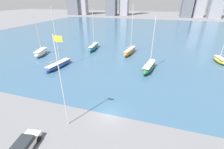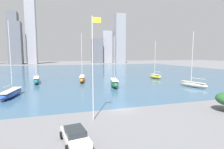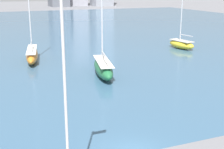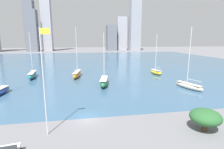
{
  "view_description": "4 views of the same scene",
  "coord_description": "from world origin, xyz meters",
  "px_view_note": "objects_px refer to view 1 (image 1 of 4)",
  "views": [
    {
      "loc": [
        6.09,
        -18.69,
        17.57
      ],
      "look_at": [
        -2.71,
        10.58,
        2.15
      ],
      "focal_mm": 24.0,
      "sensor_mm": 36.0,
      "label": 1
    },
    {
      "loc": [
        -9.8,
        -26.82,
        8.88
      ],
      "look_at": [
        1.56,
        10.6,
        4.58
      ],
      "focal_mm": 28.0,
      "sensor_mm": 36.0,
      "label": 2
    },
    {
      "loc": [
        -8.63,
        -17.74,
        11.5
      ],
      "look_at": [
        1.65,
        8.13,
        3.62
      ],
      "focal_mm": 50.0,
      "sensor_mm": 36.0,
      "label": 3
    },
    {
      "loc": [
        -0.6,
        -26.38,
        12.53
      ],
      "look_at": [
        6.94,
        17.81,
        3.42
      ],
      "focal_mm": 28.0,
      "sensor_mm": 36.0,
      "label": 4
    }
  ],
  "objects_px": {
    "sailboat_orange": "(130,51)",
    "sailboat_yellow": "(220,60)",
    "sailboat_white": "(41,52)",
    "sailboat_teal": "(94,47)",
    "flag_pole": "(62,83)",
    "sailboat_blue": "(59,65)",
    "sailboat_green": "(149,67)",
    "parked_sedan_white": "(23,146)"
  },
  "relations": [
    {
      "from": "flag_pole",
      "to": "sailboat_teal",
      "type": "relative_size",
      "value": 0.94
    },
    {
      "from": "sailboat_blue",
      "to": "sailboat_yellow",
      "type": "xyz_separation_m",
      "value": [
        45.38,
        17.6,
        0.06
      ]
    },
    {
      "from": "sailboat_green",
      "to": "parked_sedan_white",
      "type": "distance_m",
      "value": 32.42
    },
    {
      "from": "parked_sedan_white",
      "to": "sailboat_green",
      "type": "bearing_deg",
      "value": 56.41
    },
    {
      "from": "flag_pole",
      "to": "parked_sedan_white",
      "type": "relative_size",
      "value": 2.65
    },
    {
      "from": "flag_pole",
      "to": "sailboat_blue",
      "type": "height_order",
      "value": "sailboat_blue"
    },
    {
      "from": "sailboat_green",
      "to": "sailboat_orange",
      "type": "bearing_deg",
      "value": 133.43
    },
    {
      "from": "sailboat_teal",
      "to": "sailboat_orange",
      "type": "height_order",
      "value": "sailboat_orange"
    },
    {
      "from": "sailboat_green",
      "to": "sailboat_orange",
      "type": "xyz_separation_m",
      "value": [
        -7.59,
        12.14,
        -0.01
      ]
    },
    {
      "from": "flag_pole",
      "to": "sailboat_blue",
      "type": "xyz_separation_m",
      "value": [
        -14.36,
        18.45,
        -6.6
      ]
    },
    {
      "from": "sailboat_blue",
      "to": "sailboat_green",
      "type": "xyz_separation_m",
      "value": [
        24.91,
        5.31,
        0.24
      ]
    },
    {
      "from": "sailboat_white",
      "to": "sailboat_yellow",
      "type": "relative_size",
      "value": 0.79
    },
    {
      "from": "flag_pole",
      "to": "sailboat_white",
      "type": "relative_size",
      "value": 1.24
    },
    {
      "from": "flag_pole",
      "to": "sailboat_yellow",
      "type": "relative_size",
      "value": 0.97
    },
    {
      "from": "flag_pole",
      "to": "sailboat_teal",
      "type": "bearing_deg",
      "value": 107.12
    },
    {
      "from": "sailboat_yellow",
      "to": "parked_sedan_white",
      "type": "distance_m",
      "value": 53.85
    },
    {
      "from": "sailboat_teal",
      "to": "sailboat_white",
      "type": "bearing_deg",
      "value": -147.07
    },
    {
      "from": "parked_sedan_white",
      "to": "sailboat_blue",
      "type": "bearing_deg",
      "value": 106.32
    },
    {
      "from": "sailboat_teal",
      "to": "sailboat_orange",
      "type": "distance_m",
      "value": 14.48
    },
    {
      "from": "flag_pole",
      "to": "sailboat_green",
      "type": "relative_size",
      "value": 0.98
    },
    {
      "from": "sailboat_teal",
      "to": "flag_pole",
      "type": "bearing_deg",
      "value": -77.59
    },
    {
      "from": "flag_pole",
      "to": "sailboat_white",
      "type": "xyz_separation_m",
      "value": [
        -26.34,
        25.76,
        -6.41
      ]
    },
    {
      "from": "sailboat_orange",
      "to": "sailboat_yellow",
      "type": "relative_size",
      "value": 1.13
    },
    {
      "from": "sailboat_blue",
      "to": "sailboat_orange",
      "type": "height_order",
      "value": "sailboat_orange"
    },
    {
      "from": "sailboat_blue",
      "to": "sailboat_yellow",
      "type": "distance_m",
      "value": 48.67
    },
    {
      "from": "sailboat_white",
      "to": "sailboat_teal",
      "type": "height_order",
      "value": "sailboat_teal"
    },
    {
      "from": "sailboat_green",
      "to": "sailboat_teal",
      "type": "relative_size",
      "value": 0.96
    },
    {
      "from": "flag_pole",
      "to": "parked_sedan_white",
      "type": "height_order",
      "value": "flag_pole"
    },
    {
      "from": "sailboat_blue",
      "to": "sailboat_orange",
      "type": "distance_m",
      "value": 24.59
    },
    {
      "from": "sailboat_teal",
      "to": "parked_sedan_white",
      "type": "bearing_deg",
      "value": -83.57
    },
    {
      "from": "sailboat_yellow",
      "to": "sailboat_teal",
      "type": "bearing_deg",
      "value": 169.16
    },
    {
      "from": "sailboat_blue",
      "to": "sailboat_yellow",
      "type": "height_order",
      "value": "sailboat_blue"
    },
    {
      "from": "sailboat_white",
      "to": "sailboat_yellow",
      "type": "height_order",
      "value": "sailboat_yellow"
    },
    {
      "from": "sailboat_green",
      "to": "sailboat_orange",
      "type": "height_order",
      "value": "sailboat_orange"
    },
    {
      "from": "sailboat_orange",
      "to": "sailboat_white",
      "type": "bearing_deg",
      "value": -151.12
    },
    {
      "from": "flag_pole",
      "to": "parked_sedan_white",
      "type": "bearing_deg",
      "value": -117.94
    },
    {
      "from": "flag_pole",
      "to": "sailboat_green",
      "type": "xyz_separation_m",
      "value": [
        10.54,
        23.77,
        -6.37
      ]
    },
    {
      "from": "sailboat_orange",
      "to": "sailboat_yellow",
      "type": "bearing_deg",
      "value": 10.07
    },
    {
      "from": "flag_pole",
      "to": "sailboat_blue",
      "type": "bearing_deg",
      "value": 127.9
    },
    {
      "from": "sailboat_blue",
      "to": "sailboat_white",
      "type": "distance_m",
      "value": 14.03
    },
    {
      "from": "parked_sedan_white",
      "to": "sailboat_teal",
      "type": "bearing_deg",
      "value": 92.27
    },
    {
      "from": "sailboat_orange",
      "to": "parked_sedan_white",
      "type": "bearing_deg",
      "value": -88.38
    }
  ]
}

